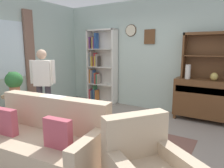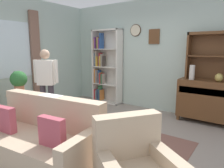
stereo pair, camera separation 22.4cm
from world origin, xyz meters
name	(u,v)px [view 2 (the right image)]	position (x,y,z in m)	size (l,w,h in m)	color
ground_plane	(101,137)	(0.00, 0.00, -0.01)	(5.40, 4.60, 0.02)	gray
wall_back	(153,55)	(0.00, 2.13, 1.41)	(5.00, 0.09, 2.80)	#ADC1B7
wall_left	(19,56)	(-2.52, -0.03, 1.40)	(0.16, 4.20, 2.80)	#ADC1B7
area_rug	(99,145)	(0.20, -0.30, 0.00)	(2.64, 2.10, 0.01)	brown
bookshelf	(105,67)	(-1.41, 1.94, 1.04)	(0.90, 0.30, 2.10)	silver
sideboard	(210,100)	(1.46, 1.86, 0.51)	(1.30, 0.45, 0.92)	brown
sideboard_hutch	(216,49)	(1.46, 1.97, 1.56)	(1.10, 0.26, 1.00)	brown
vase_tall	(192,72)	(1.07, 1.78, 1.08)	(0.11, 0.11, 0.31)	beige
vase_round	(219,78)	(1.59, 1.79, 1.01)	(0.15, 0.15, 0.17)	tan
couch_floral	(39,140)	(-0.20, -1.15, 0.31)	(1.89, 1.06, 0.90)	#C6AD8E
plant_stand	(20,104)	(-1.87, -0.44, 0.39)	(0.52, 0.52, 0.63)	#A87F56
potted_plant_large	(19,80)	(-1.92, -0.41, 0.91)	(0.35, 0.35, 0.48)	#AD6B4C
potted_plant_small	(22,120)	(-1.49, -0.65, 0.18)	(0.23, 0.23, 0.31)	beige
person_reading	(46,81)	(-1.40, -0.09, 0.91)	(0.48, 0.35, 1.56)	#38333D
coffee_table	(91,124)	(0.05, -0.32, 0.35)	(0.80, 0.50, 0.42)	brown
book_stack	(102,119)	(0.20, -0.23, 0.44)	(0.19, 0.14, 0.05)	#284C8C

